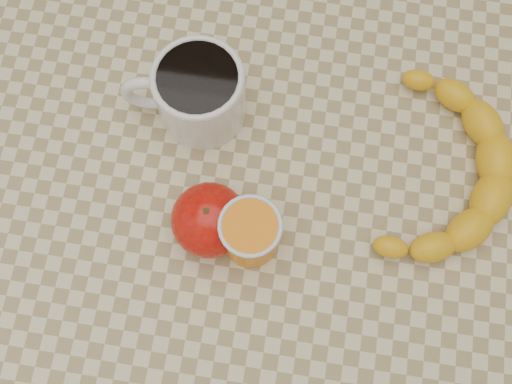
# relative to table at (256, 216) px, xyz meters

# --- Properties ---
(ground) EXTENTS (3.00, 3.00, 0.00)m
(ground) POSITION_rel_table_xyz_m (0.00, 0.00, -0.66)
(ground) COLOR tan
(ground) RESTS_ON ground
(table) EXTENTS (0.80, 0.80, 0.75)m
(table) POSITION_rel_table_xyz_m (0.00, 0.00, 0.00)
(table) COLOR #CBBC90
(table) RESTS_ON ground
(coffee_mug) EXTENTS (0.14, 0.11, 0.08)m
(coffee_mug) POSITION_rel_table_xyz_m (-0.08, 0.09, 0.13)
(coffee_mug) COLOR silver
(coffee_mug) RESTS_ON table
(orange_juice_glass) EXTENTS (0.06, 0.06, 0.07)m
(orange_juice_glass) POSITION_rel_table_xyz_m (0.00, -0.05, 0.12)
(orange_juice_glass) COLOR orange
(orange_juice_glass) RESTS_ON table
(apple) EXTENTS (0.09, 0.09, 0.07)m
(apple) POSITION_rel_table_xyz_m (-0.04, -0.04, 0.12)
(apple) COLOR #950604
(apple) RESTS_ON table
(banana) EXTENTS (0.32, 0.36, 0.04)m
(banana) POSITION_rel_table_xyz_m (0.20, 0.05, 0.11)
(banana) COLOR #ECB115
(banana) RESTS_ON table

